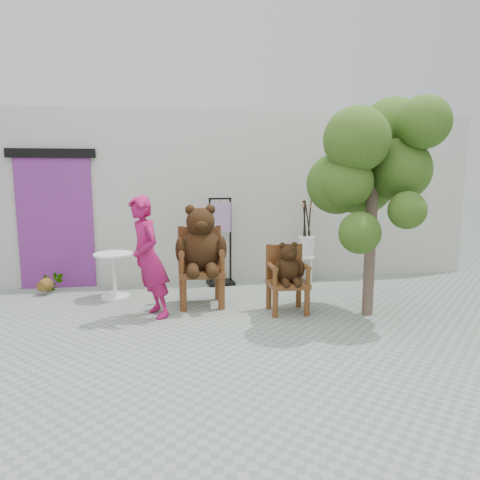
{
  "coord_description": "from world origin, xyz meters",
  "views": [
    {
      "loc": [
        -1.05,
        -4.92,
        1.9
      ],
      "look_at": [
        -0.09,
        1.23,
        0.95
      ],
      "focal_mm": 32.0,
      "sensor_mm": 36.0,
      "label": 1
    }
  ],
  "objects": [
    {
      "name": "doorway",
      "position": [
        -3.0,
        2.58,
        1.16
      ],
      "size": [
        1.4,
        0.11,
        2.33
      ],
      "color": "#6F2776",
      "rests_on": "ground"
    },
    {
      "name": "ground_plane",
      "position": [
        0.0,
        0.0,
        0.0
      ],
      "size": [
        60.0,
        60.0,
        0.0
      ],
      "primitive_type": "plane",
      "color": "gray",
      "rests_on": "ground"
    },
    {
      "name": "person",
      "position": [
        -1.39,
        0.73,
        0.82
      ],
      "size": [
        0.61,
        0.71,
        1.63
      ],
      "primitive_type": "imported",
      "rotation": [
        0.0,
        0.0,
        -1.11
      ],
      "color": "#9C1350",
      "rests_on": "ground"
    },
    {
      "name": "stool_bucket",
      "position": [
        1.29,
        2.35,
        0.64
      ],
      "size": [
        0.32,
        0.32,
        1.45
      ],
      "rotation": [
        0.0,
        0.0,
        -0.23
      ],
      "color": "white",
      "rests_on": "ground"
    },
    {
      "name": "chair_small",
      "position": [
        0.49,
        0.69,
        0.58
      ],
      "size": [
        0.53,
        0.53,
        0.99
      ],
      "color": "#4F2911",
      "rests_on": "ground"
    },
    {
      "name": "cafe_table",
      "position": [
        -1.98,
        1.78,
        0.44
      ],
      "size": [
        0.6,
        0.6,
        0.7
      ],
      "rotation": [
        0.0,
        0.0,
        -0.27
      ],
      "color": "white",
      "rests_on": "ground"
    },
    {
      "name": "chair_big",
      "position": [
        -0.67,
        1.2,
        0.83
      ],
      "size": [
        0.73,
        0.78,
        1.48
      ],
      "color": "#4F2911",
      "rests_on": "ground"
    },
    {
      "name": "tree",
      "position": [
        1.57,
        0.48,
        2.03
      ],
      "size": [
        1.73,
        1.71,
        2.96
      ],
      "rotation": [
        0.0,
        0.0,
        -0.4
      ],
      "color": "#49362B",
      "rests_on": "ground"
    },
    {
      "name": "display_stand",
      "position": [
        -0.26,
        2.35,
        0.58
      ],
      "size": [
        0.49,
        0.4,
        1.51
      ],
      "rotation": [
        0.0,
        0.0,
        0.13
      ],
      "color": "black",
      "rests_on": "ground"
    },
    {
      "name": "potted_plant",
      "position": [
        -3.06,
        2.19,
        0.19
      ],
      "size": [
        0.42,
        0.39,
        0.38
      ],
      "primitive_type": "imported",
      "rotation": [
        0.0,
        0.0,
        -0.31
      ],
      "color": "#1F3B10",
      "rests_on": "ground"
    },
    {
      "name": "back_wall",
      "position": [
        0.0,
        3.1,
        1.5
      ],
      "size": [
        9.0,
        1.0,
        3.0
      ],
      "primitive_type": "cube",
      "color": "#BBB9AF",
      "rests_on": "ground"
    }
  ]
}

